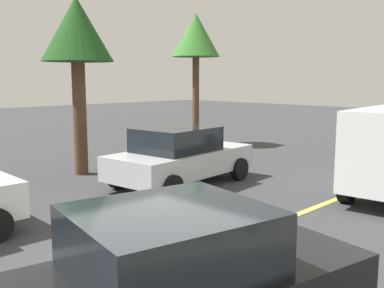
% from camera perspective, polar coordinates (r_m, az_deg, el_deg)
% --- Properties ---
extents(ground_plane, '(80.00, 80.00, 0.00)m').
position_cam_1_polar(ground_plane, '(7.02, -4.81, -15.92)').
color(ground_plane, '#38383A').
extents(lane_marking_centre, '(28.00, 0.16, 0.01)m').
position_cam_1_polar(lane_marking_centre, '(9.10, 10.03, -10.21)').
color(lane_marking_centre, '#E0D14C').
extents(car_black_mid_road, '(4.17, 2.66, 1.61)m').
position_cam_1_polar(car_black_mid_road, '(4.79, -1.33, -17.27)').
color(car_black_mid_road, black).
rests_on(car_black_mid_road, ground_plane).
extents(car_silver_behind_van, '(4.43, 2.45, 1.60)m').
position_cam_1_polar(car_silver_behind_van, '(12.13, -1.55, -1.52)').
color(car_silver_behind_van, '#B7BABF').
rests_on(car_silver_behind_van, ground_plane).
extents(tree_left_verge, '(2.11, 2.11, 5.27)m').
position_cam_1_polar(tree_left_verge, '(13.80, -14.55, 13.43)').
color(tree_left_verge, '#513823').
rests_on(tree_left_verge, ground_plane).
extents(tree_centre_verge, '(2.05, 2.05, 5.65)m').
position_cam_1_polar(tree_centre_verge, '(19.46, 0.50, 13.48)').
color(tree_centre_verge, '#513823').
rests_on(tree_centre_verge, ground_plane).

